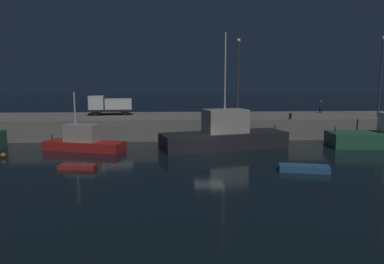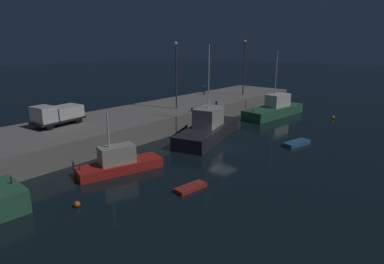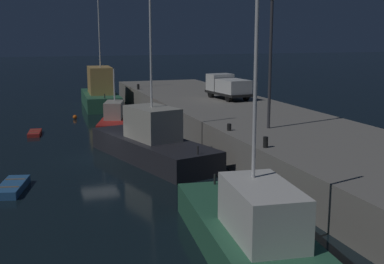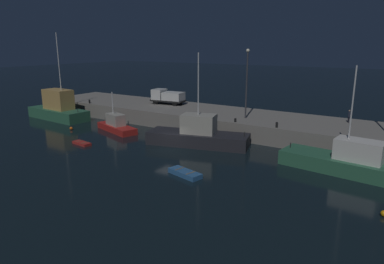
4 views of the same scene
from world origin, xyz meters
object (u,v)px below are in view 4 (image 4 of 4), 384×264
Objects in this scene: dinghy_orange_near at (185,173)px; bollard_west at (90,101)px; rowboat_white_mid at (82,143)px; mooring_buoy_near at (71,128)px; utility_truck at (168,96)px; fishing_trawler_red at (348,162)px; fishing_boat_white at (58,109)px; bollard_central at (277,125)px; fishing_boat_orange at (198,135)px; lamp_post_west at (247,79)px; dockworker at (349,115)px; fishing_boat_blue at (116,125)px; bollard_east at (235,120)px; mooring_buoy_mid at (384,214)px.

dinghy_orange_near is 30.85m from bollard_west.
mooring_buoy_near reaches higher than rowboat_white_mid.
fishing_trawler_red is at bearing -20.77° from utility_truck.
rowboat_white_mid is at bearing -27.96° from fishing_boat_white.
fishing_trawler_red reaches higher than bollard_central.
lamp_post_west is (2.58, 7.39, 6.08)m from fishing_boat_orange.
utility_truck reaches higher than dockworker.
fishing_boat_white is 26.32m from fishing_boat_orange.
dockworker is at bearing 2.34° from utility_truck.
rowboat_white_mid is at bearing -143.54° from dockworker.
dinghy_orange_near reaches higher than mooring_buoy_near.
dockworker is at bearing 23.97° from fishing_boat_blue.
lamp_post_west is 14.24× the size of bollard_central.
dinghy_orange_near is at bearing -82.82° from bollard_east.
mooring_buoy_mid is (31.62, -0.55, 0.07)m from rowboat_white_mid.
dockworker reaches higher than mooring_buoy_near.
dinghy_orange_near is 0.63× the size of utility_truck.
bollard_central is (7.80, 4.54, 1.33)m from fishing_boat_orange.
dockworker is at bearing 15.58° from fishing_boat_white.
bollard_east is at bearing 17.45° from fishing_boat_blue.
fishing_boat_blue is 13.42m from fishing_boat_white.
mooring_buoy_near is 0.27× the size of dockworker.
fishing_trawler_red is at bearing 4.92° from mooring_buoy_near.
lamp_post_west reaches higher than fishing_trawler_red.
fishing_boat_blue is 17.47× the size of mooring_buoy_mid.
mooring_buoy_mid is 45.24m from bollard_west.
bollard_central is (5.21, -2.85, -4.75)m from lamp_post_west.
dockworker is 3.44× the size of bollard_east.
lamp_post_west is 15.86m from utility_truck.
fishing_trawler_red is 7.63× the size of dockworker.
mooring_buoy_near is at bearing -163.61° from bollard_central.
bollard_central reaches higher than bollard_west.
bollard_east is at bearing 144.55° from mooring_buoy_mid.
bollard_east reaches higher than dinghy_orange_near.
fishing_boat_white is at bearing 152.04° from rowboat_white_mid.
fishing_boat_white is at bearing 153.94° from mooring_buoy_near.
mooring_buoy_near is 0.71× the size of bollard_west.
fishing_boat_orange is 23.93m from bollard_west.
bollard_west is at bearing -173.37° from lamp_post_west.
bollard_central is (-12.20, 12.42, 2.31)m from mooring_buoy_mid.
fishing_boat_blue is at bearing 27.17° from mooring_buoy_near.
lamp_post_west reaches higher than bollard_east.
fishing_boat_orange is 27.07× the size of bollard_east.
fishing_trawler_red reaches higher than bollard_east.
lamp_post_west reaches higher than bollard_central.
dockworker is (27.17, 12.08, 2.29)m from fishing_boat_blue.
fishing_boat_orange is 18.57m from dockworker.
dockworker is (32.92, 15.03, 2.90)m from mooring_buoy_near.
rowboat_white_mid is 5.93× the size of bollard_east.
dinghy_orange_near is (17.18, -8.66, -0.60)m from fishing_boat_blue.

